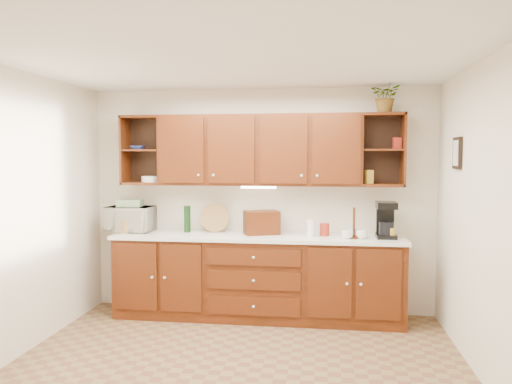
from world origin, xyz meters
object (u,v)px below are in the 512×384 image
(bread_box, at_px, (262,223))
(coffee_maker, at_px, (386,220))
(potted_plant, at_px, (386,96))
(microwave, at_px, (130,219))

(bread_box, distance_m, coffee_maker, 1.37)
(potted_plant, bearing_deg, coffee_maker, -82.54)
(bread_box, xyz_separation_m, potted_plant, (1.35, 0.02, 1.39))
(microwave, distance_m, potted_plant, 3.22)
(coffee_maker, bearing_deg, bread_box, 177.48)
(microwave, xyz_separation_m, bread_box, (1.56, -0.01, -0.01))
(bread_box, bearing_deg, coffee_maker, -24.32)
(microwave, xyz_separation_m, potted_plant, (2.91, 0.01, 1.38))
(microwave, bearing_deg, potted_plant, 1.66)
(microwave, distance_m, coffee_maker, 2.92)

